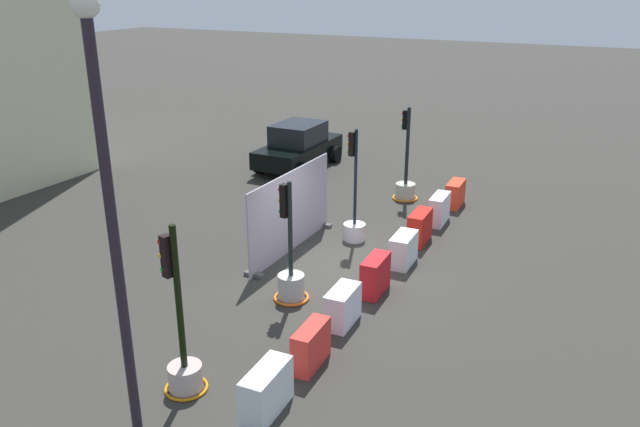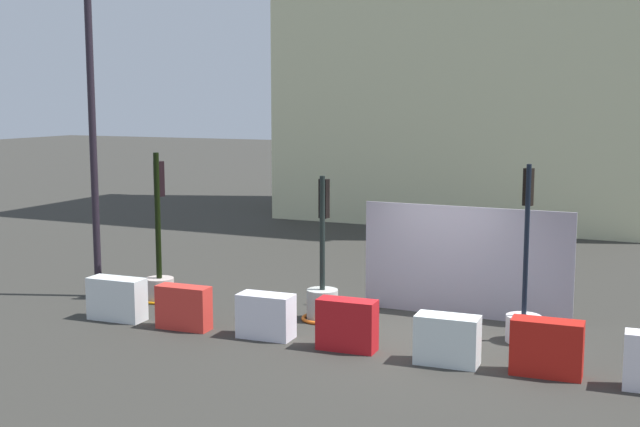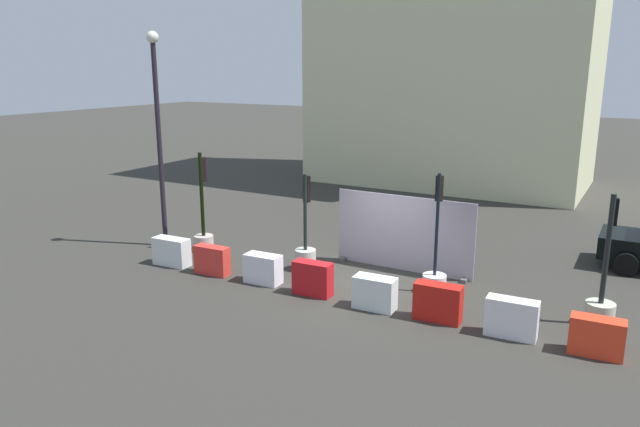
% 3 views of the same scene
% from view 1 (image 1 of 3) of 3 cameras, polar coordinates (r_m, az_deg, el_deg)
% --- Properties ---
extents(ground_plane, '(120.00, 120.00, 0.00)m').
position_cam_1_polar(ground_plane, '(15.75, 1.78, -4.81)').
color(ground_plane, '#32312C').
extents(traffic_light_0, '(0.76, 0.76, 3.09)m').
position_cam_1_polar(traffic_light_0, '(11.34, -12.27, -12.71)').
color(traffic_light_0, '#BBAAA2').
rests_on(traffic_light_0, ground_plane).
extents(traffic_light_1, '(0.80, 0.80, 2.75)m').
position_cam_1_polar(traffic_light_1, '(14.03, -2.67, -5.90)').
color(traffic_light_1, '#B0B3AC').
rests_on(traffic_light_1, ground_plane).
extents(traffic_light_2, '(0.61, 0.61, 3.09)m').
position_cam_1_polar(traffic_light_2, '(17.13, 3.12, -0.63)').
color(traffic_light_2, silver).
rests_on(traffic_light_2, ground_plane).
extents(traffic_light_3, '(0.83, 0.83, 2.99)m').
position_cam_1_polar(traffic_light_3, '(20.52, 7.73, 2.66)').
color(traffic_light_3, '#B7B8A1').
rests_on(traffic_light_3, ground_plane).
extents(construction_barrier_0, '(1.12, 0.50, 0.81)m').
position_cam_1_polar(construction_barrier_0, '(10.76, -4.86, -15.66)').
color(construction_barrier_0, silver).
rests_on(construction_barrier_0, ground_plane).
extents(construction_barrier_1, '(1.02, 0.41, 0.80)m').
position_cam_1_polar(construction_barrier_1, '(11.83, -0.82, -11.89)').
color(construction_barrier_1, red).
rests_on(construction_barrier_1, ground_plane).
extents(construction_barrier_2, '(1.00, 0.52, 0.78)m').
position_cam_1_polar(construction_barrier_2, '(13.14, 2.05, -8.39)').
color(construction_barrier_2, white).
rests_on(construction_barrier_2, ground_plane).
extents(construction_barrier_3, '(1.01, 0.45, 0.86)m').
position_cam_1_polar(construction_barrier_3, '(14.37, 5.02, -5.59)').
color(construction_barrier_3, red).
rests_on(construction_barrier_3, ground_plane).
extents(construction_barrier_4, '(1.02, 0.52, 0.79)m').
position_cam_1_polar(construction_barrier_4, '(15.85, 7.54, -3.25)').
color(construction_barrier_4, silver).
rests_on(construction_barrier_4, ground_plane).
extents(construction_barrier_5, '(1.08, 0.47, 0.87)m').
position_cam_1_polar(construction_barrier_5, '(17.20, 9.00, -1.25)').
color(construction_barrier_5, red).
rests_on(construction_barrier_5, ground_plane).
extents(construction_barrier_6, '(1.09, 0.45, 0.85)m').
position_cam_1_polar(construction_barrier_6, '(18.66, 10.71, 0.38)').
color(construction_barrier_6, white).
rests_on(construction_barrier_6, ground_plane).
extents(construction_barrier_7, '(1.05, 0.47, 0.79)m').
position_cam_1_polar(construction_barrier_7, '(20.18, 12.12, 1.74)').
color(construction_barrier_7, red).
rests_on(construction_barrier_7, ground_plane).
extents(car_black_sedan, '(4.11, 2.15, 1.69)m').
position_cam_1_polar(car_black_sedan, '(23.73, -1.96, 6.11)').
color(car_black_sedan, black).
rests_on(car_black_sedan, ground_plane).
extents(street_lamp_post, '(0.36, 0.36, 6.63)m').
position_cam_1_polar(street_lamp_post, '(8.82, -18.49, 1.02)').
color(street_lamp_post, black).
rests_on(street_lamp_post, ground_plane).
extents(site_fence_panel, '(4.06, 0.50, 2.14)m').
position_cam_1_polar(site_fence_panel, '(16.34, -2.62, 0.05)').
color(site_fence_panel, '#9F9AA9').
rests_on(site_fence_panel, ground_plane).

